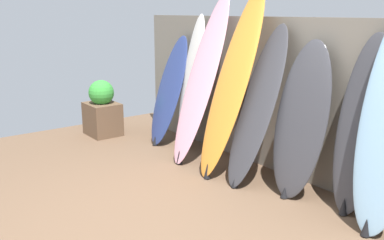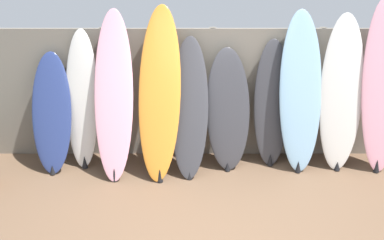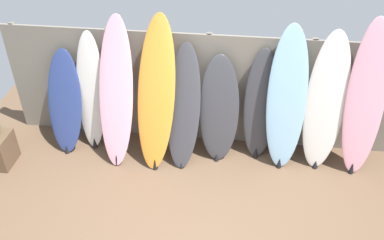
{
  "view_description": "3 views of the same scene",
  "coord_description": "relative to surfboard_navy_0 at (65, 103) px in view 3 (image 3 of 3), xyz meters",
  "views": [
    {
      "loc": [
        2.85,
        -1.74,
        1.86
      ],
      "look_at": [
        -0.37,
        0.71,
        0.83
      ],
      "focal_mm": 40.0,
      "sensor_mm": 36.0,
      "label": 1
    },
    {
      "loc": [
        -0.27,
        -4.83,
        3.39
      ],
      "look_at": [
        -0.28,
        0.89,
        0.98
      ],
      "focal_mm": 50.0,
      "sensor_mm": 36.0,
      "label": 2
    },
    {
      "loc": [
        0.43,
        -3.43,
        4.28
      ],
      "look_at": [
        -0.11,
        0.96,
        1.08
      ],
      "focal_mm": 40.0,
      "sensor_mm": 36.0,
      "label": 3
    }
  ],
  "objects": [
    {
      "name": "surfboard_skyblue_7",
      "position": [
        3.23,
        0.05,
        0.27
      ],
      "size": [
        0.6,
        0.61,
        2.08
      ],
      "color": "#8CB7D6",
      "rests_on": "ground"
    },
    {
      "name": "surfboard_pink_9",
      "position": [
        4.27,
        0.03,
        0.35
      ],
      "size": [
        0.61,
        0.58,
        2.24
      ],
      "color": "pink",
      "rests_on": "ground"
    },
    {
      "name": "surfboard_charcoal_5",
      "position": [
        2.3,
        0.04,
        0.03
      ],
      "size": [
        0.63,
        0.52,
        1.6
      ],
      "color": "#38383D",
      "rests_on": "ground"
    },
    {
      "name": "surfboard_charcoal_4",
      "position": [
        1.8,
        -0.07,
        0.1
      ],
      "size": [
        0.51,
        0.73,
        1.74
      ],
      "color": "#38383D",
      "rests_on": "ground"
    },
    {
      "name": "surfboard_charcoal_6",
      "position": [
        2.89,
        0.15,
        0.07
      ],
      "size": [
        0.48,
        0.39,
        1.69
      ],
      "color": "#38383D",
      "rests_on": "ground"
    },
    {
      "name": "surfboard_navy_0",
      "position": [
        0.0,
        0.0,
        0.0
      ],
      "size": [
        0.52,
        0.61,
        1.54
      ],
      "color": "navy",
      "rests_on": "ground"
    },
    {
      "name": "surfboard_white_8",
      "position": [
        3.76,
        0.05,
        0.25
      ],
      "size": [
        0.58,
        0.48,
        2.05
      ],
      "color": "white",
      "rests_on": "ground"
    },
    {
      "name": "surfboard_orange_3",
      "position": [
        1.42,
        -0.11,
        0.3
      ],
      "size": [
        0.61,
        0.87,
        2.15
      ],
      "color": "orange",
      "rests_on": "ground"
    },
    {
      "name": "surfboard_pink_2",
      "position": [
        0.84,
        -0.09,
        0.26
      ],
      "size": [
        0.5,
        0.81,
        2.09
      ],
      "color": "pink",
      "rests_on": "ground"
    },
    {
      "name": "ground",
      "position": [
        2.1,
        -1.61,
        -0.76
      ],
      "size": [
        7.68,
        7.68,
        0.0
      ],
      "primitive_type": "plane",
      "color": "brown"
    },
    {
      "name": "fence_back",
      "position": [
        2.1,
        0.39,
        0.14
      ],
      "size": [
        6.08,
        0.11,
        1.8
      ],
      "color": "gray",
      "rests_on": "ground"
    },
    {
      "name": "surfboard_white_1",
      "position": [
        0.39,
        0.09,
        0.14
      ],
      "size": [
        0.49,
        0.46,
        1.83
      ],
      "color": "white",
      "rests_on": "ground"
    }
  ]
}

